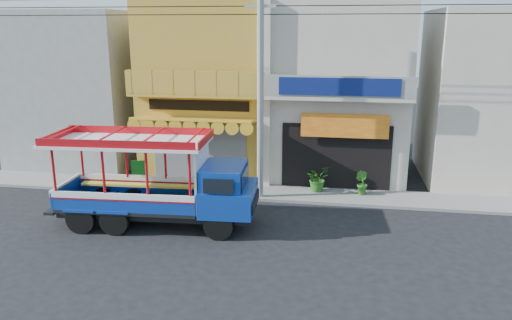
{
  "coord_description": "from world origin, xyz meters",
  "views": [
    {
      "loc": [
        2.08,
        -15.85,
        6.84
      ],
      "look_at": [
        -1.04,
        2.5,
        1.87
      ],
      "focal_mm": 35.0,
      "sensor_mm": 36.0,
      "label": 1
    }
  ],
  "objects": [
    {
      "name": "shophouse_left",
      "position": [
        -4.0,
        7.96,
        4.11
      ],
      "size": [
        6.0,
        7.5,
        8.24
      ],
      "color": "#B09527",
      "rests_on": "ground"
    },
    {
      "name": "sidewalk",
      "position": [
        0.0,
        4.0,
        0.06
      ],
      "size": [
        30.0,
        2.0,
        0.12
      ],
      "primitive_type": "cube",
      "color": "slate",
      "rests_on": "ground"
    },
    {
      "name": "songthaew_truck",
      "position": [
        -3.66,
        -0.07,
        1.61
      ],
      "size": [
        7.27,
        2.73,
        3.34
      ],
      "color": "black",
      "rests_on": "ground"
    },
    {
      "name": "utility_pole",
      "position": [
        -0.85,
        3.3,
        5.03
      ],
      "size": [
        28.0,
        0.26,
        9.0
      ],
      "color": "gray",
      "rests_on": "ground"
    },
    {
      "name": "party_pilaster",
      "position": [
        -1.0,
        4.85,
        4.0
      ],
      "size": [
        0.35,
        0.3,
        8.0
      ],
      "primitive_type": "cube",
      "color": "#C2B39F",
      "rests_on": "ground"
    },
    {
      "name": "potted_plant_b",
      "position": [
        3.09,
        4.28,
        0.6
      ],
      "size": [
        0.67,
        0.68,
        0.97
      ],
      "primitive_type": "imported",
      "rotation": [
        0.0,
        0.0,
        2.27
      ],
      "color": "#285F1B",
      "rests_on": "sidewalk"
    },
    {
      "name": "potted_plant_a",
      "position": [
        1.27,
        4.42,
        0.67
      ],
      "size": [
        1.3,
        1.31,
        1.1
      ],
      "primitive_type": "imported",
      "rotation": [
        0.0,
        0.0,
        0.84
      ],
      "color": "#285F1B",
      "rests_on": "sidewalk"
    },
    {
      "name": "shophouse_right",
      "position": [
        2.0,
        7.96,
        4.11
      ],
      "size": [
        6.0,
        6.75,
        8.24
      ],
      "color": "#C2B39F",
      "rests_on": "ground"
    },
    {
      "name": "filler_building_right",
      "position": [
        9.0,
        8.0,
        3.8
      ],
      "size": [
        6.0,
        6.0,
        7.6
      ],
      "primitive_type": "cube",
      "color": "#C2B39F",
      "rests_on": "ground"
    },
    {
      "name": "ground",
      "position": [
        0.0,
        0.0,
        0.0
      ],
      "size": [
        90.0,
        90.0,
        0.0
      ],
      "primitive_type": "plane",
      "color": "black",
      "rests_on": "ground"
    },
    {
      "name": "filler_building_left",
      "position": [
        -11.0,
        8.0,
        3.8
      ],
      "size": [
        6.0,
        6.0,
        7.6
      ],
      "primitive_type": "cube",
      "color": "gray",
      "rests_on": "ground"
    },
    {
      "name": "green_sign",
      "position": [
        -6.66,
        4.35,
        0.53
      ],
      "size": [
        0.64,
        0.41,
        0.99
      ],
      "color": "black",
      "rests_on": "sidewalk"
    }
  ]
}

